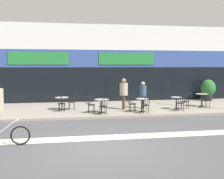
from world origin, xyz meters
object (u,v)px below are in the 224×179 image
(bistro_table_1, at_px, (102,103))
(cafe_chair_3_near, at_px, (181,102))
(cafe_chair_2_side, at_px, (131,102))
(pedestrian_far_end, at_px, (143,93))
(bistro_table_2, at_px, (142,102))
(bistro_table_3, at_px, (176,101))
(cafe_chair_1_near, at_px, (103,105))
(cafe_chair_1_side, at_px, (90,103))
(cafe_chair_0_near, at_px, (61,102))
(cafe_chair_2_near, at_px, (146,104))
(bistro_table_0, at_px, (62,101))
(bistro_table_4, at_px, (202,97))
(cafe_chair_0_side, at_px, (73,101))
(cafe_chair_4_near, at_px, (207,99))
(planter_pot, at_px, (208,89))
(cafe_chair_3_side, at_px, (187,100))
(pedestrian_near_end, at_px, (124,91))

(bistro_table_1, distance_m, cafe_chair_3_near, 4.40)
(cafe_chair_2_side, xyz_separation_m, pedestrian_far_end, (0.98, 1.08, 0.42))
(bistro_table_2, bearing_deg, bistro_table_3, 11.63)
(cafe_chair_1_near, distance_m, cafe_chair_1_side, 0.89)
(cafe_chair_0_near, distance_m, cafe_chair_2_near, 4.56)
(bistro_table_1, height_order, pedestrian_far_end, pedestrian_far_end)
(bistro_table_0, relative_size, bistro_table_2, 1.08)
(cafe_chair_0_near, bearing_deg, bistro_table_4, -83.02)
(cafe_chair_0_side, bearing_deg, bistro_table_2, 164.84)
(bistro_table_1, height_order, cafe_chair_2_near, cafe_chair_2_near)
(cafe_chair_4_near, bearing_deg, cafe_chair_1_side, 91.10)
(cafe_chair_0_near, distance_m, planter_pot, 10.75)
(cafe_chair_1_side, xyz_separation_m, planter_pot, (8.83, 3.65, 0.30))
(cafe_chair_2_side, relative_size, planter_pot, 0.60)
(bistro_table_1, bearing_deg, cafe_chair_4_near, 4.75)
(bistro_table_0, height_order, cafe_chair_2_near, cafe_chair_2_near)
(cafe_chair_3_side, bearing_deg, bistro_table_3, 1.51)
(bistro_table_4, bearing_deg, cafe_chair_1_near, -164.36)
(bistro_table_0, xyz_separation_m, cafe_chair_3_side, (7.14, -0.89, -0.00))
(bistro_table_1, xyz_separation_m, bistro_table_3, (4.39, 0.41, -0.02))
(cafe_chair_1_near, height_order, cafe_chair_3_near, same)
(cafe_chair_3_near, bearing_deg, cafe_chair_1_side, 88.59)
(bistro_table_1, height_order, planter_pot, planter_pot)
(cafe_chair_0_side, height_order, cafe_chair_1_side, same)
(cafe_chair_4_near, distance_m, pedestrian_far_end, 3.86)
(cafe_chair_0_side, bearing_deg, pedestrian_far_end, -178.94)
(cafe_chair_2_near, bearing_deg, pedestrian_far_end, -19.64)
(cafe_chair_2_near, xyz_separation_m, cafe_chair_2_side, (-0.64, 0.63, 0.00))
(cafe_chair_1_side, relative_size, cafe_chair_3_side, 1.00)
(cafe_chair_3_near, bearing_deg, bistro_table_1, 88.24)
(pedestrian_near_end, bearing_deg, cafe_chair_1_side, -149.67)
(bistro_table_3, height_order, cafe_chair_3_side, cafe_chair_3_side)
(cafe_chair_1_near, xyz_separation_m, cafe_chair_3_near, (4.38, 0.41, 0.00))
(cafe_chair_4_near, distance_m, planter_pot, 3.63)
(bistro_table_0, relative_size, planter_pot, 0.51)
(bistro_table_0, relative_size, bistro_table_1, 1.01)
(cafe_chair_1_side, height_order, cafe_chair_4_near, same)
(bistro_table_1, bearing_deg, pedestrian_near_end, 32.28)
(bistro_table_1, xyz_separation_m, cafe_chair_4_near, (6.38, 0.53, -0.00))
(cafe_chair_1_near, height_order, pedestrian_far_end, pedestrian_far_end)
(cafe_chair_0_near, xyz_separation_m, pedestrian_near_end, (3.52, 0.21, 0.54))
(cafe_chair_0_near, distance_m, pedestrian_far_end, 4.74)
(bistro_table_3, distance_m, cafe_chair_0_side, 5.95)
(cafe_chair_1_side, bearing_deg, pedestrian_near_end, 23.81)
(cafe_chair_3_side, relative_size, planter_pot, 0.60)
(cafe_chair_2_side, bearing_deg, cafe_chair_1_near, -157.53)
(planter_pot, bearing_deg, bistro_table_3, -139.55)
(cafe_chair_0_near, xyz_separation_m, cafe_chair_1_near, (2.13, -1.29, 0.00))
(bistro_table_0, height_order, bistro_table_3, bistro_table_0)
(bistro_table_3, distance_m, cafe_chair_3_near, 0.63)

